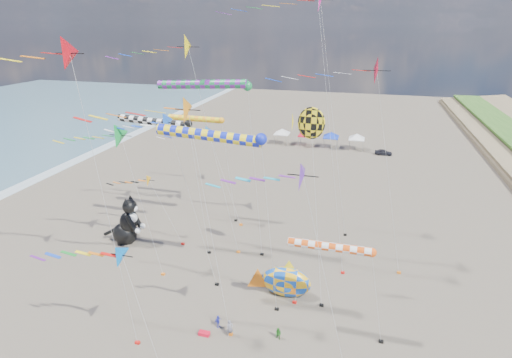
{
  "coord_description": "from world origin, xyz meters",
  "views": [
    {
      "loc": [
        10.0,
        -18.41,
        23.5
      ],
      "look_at": [
        1.65,
        12.0,
        11.14
      ],
      "focal_mm": 28.0,
      "sensor_mm": 36.0,
      "label": 1
    }
  ],
  "objects_px": {
    "person_adult": "(230,328)",
    "child_blue": "(218,321)",
    "fish_inflatable": "(286,282)",
    "child_green": "(278,334)",
    "parked_car": "(383,152)",
    "cat_inflatable": "(125,220)"
  },
  "relations": [
    {
      "from": "child_green",
      "to": "parked_car",
      "type": "relative_size",
      "value": 0.34
    },
    {
      "from": "person_adult",
      "to": "child_blue",
      "type": "relative_size",
      "value": 1.29
    },
    {
      "from": "fish_inflatable",
      "to": "child_blue",
      "type": "relative_size",
      "value": 5.28
    },
    {
      "from": "child_blue",
      "to": "child_green",
      "type": "bearing_deg",
      "value": -59.24
    },
    {
      "from": "cat_inflatable",
      "to": "fish_inflatable",
      "type": "relative_size",
      "value": 0.95
    },
    {
      "from": "child_green",
      "to": "child_blue",
      "type": "distance_m",
      "value": 5.09
    },
    {
      "from": "parked_car",
      "to": "child_green",
      "type": "bearing_deg",
      "value": 171.37
    },
    {
      "from": "child_blue",
      "to": "parked_car",
      "type": "xyz_separation_m",
      "value": [
        14.19,
        51.89,
        -0.04
      ]
    },
    {
      "from": "fish_inflatable",
      "to": "child_green",
      "type": "distance_m",
      "value": 5.78
    },
    {
      "from": "person_adult",
      "to": "parked_car",
      "type": "distance_m",
      "value": 54.13
    },
    {
      "from": "person_adult",
      "to": "child_blue",
      "type": "distance_m",
      "value": 1.44
    },
    {
      "from": "fish_inflatable",
      "to": "child_blue",
      "type": "height_order",
      "value": "fish_inflatable"
    },
    {
      "from": "person_adult",
      "to": "child_blue",
      "type": "xyz_separation_m",
      "value": [
        -1.26,
        0.67,
        -0.17
      ]
    },
    {
      "from": "fish_inflatable",
      "to": "person_adult",
      "type": "height_order",
      "value": "fish_inflatable"
    },
    {
      "from": "child_green",
      "to": "child_blue",
      "type": "bearing_deg",
      "value": -156.93
    },
    {
      "from": "fish_inflatable",
      "to": "person_adult",
      "type": "xyz_separation_m",
      "value": [
        -3.25,
        -6.34,
        -0.67
      ]
    },
    {
      "from": "fish_inflatable",
      "to": "cat_inflatable",
      "type": "bearing_deg",
      "value": 166.88
    },
    {
      "from": "cat_inflatable",
      "to": "child_green",
      "type": "xyz_separation_m",
      "value": [
        19.84,
        -10.17,
        -2.38
      ]
    },
    {
      "from": "cat_inflatable",
      "to": "fish_inflatable",
      "type": "height_order",
      "value": "cat_inflatable"
    },
    {
      "from": "fish_inflatable",
      "to": "person_adult",
      "type": "distance_m",
      "value": 7.15
    },
    {
      "from": "cat_inflatable",
      "to": "fish_inflatable",
      "type": "xyz_separation_m",
      "value": [
        19.26,
        -4.49,
        -1.5
      ]
    },
    {
      "from": "person_adult",
      "to": "child_green",
      "type": "relative_size",
      "value": 1.39
    }
  ]
}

